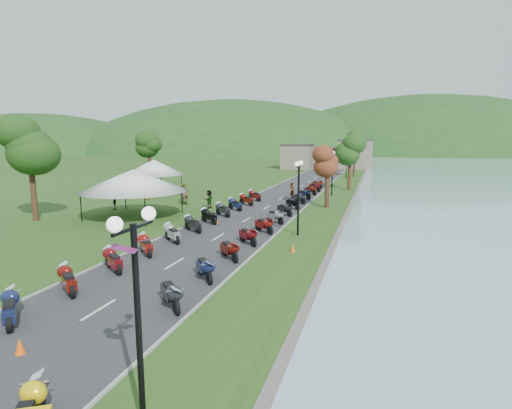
% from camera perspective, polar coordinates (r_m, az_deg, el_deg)
% --- Properties ---
extents(ground, '(400.00, 400.00, 0.00)m').
position_cam_1_polar(ground, '(14.46, -31.97, -19.00)').
color(ground, '#325A1E').
rests_on(ground, ground).
extents(road, '(7.00, 120.00, 0.02)m').
position_cam_1_polar(road, '(49.54, 5.26, 1.85)').
color(road, '#343436').
rests_on(road, ground).
extents(hills_backdrop, '(360.00, 120.00, 76.00)m').
position_cam_1_polar(hills_backdrop, '(208.41, 14.47, 7.38)').
color(hills_backdrop, '#285621').
rests_on(hills_backdrop, ground).
extents(far_building, '(18.00, 16.00, 5.00)m').
position_cam_1_polar(far_building, '(93.93, 9.80, 6.87)').
color(far_building, gray).
rests_on(far_building, ground).
extents(moto_row_left, '(2.60, 34.94, 1.10)m').
position_cam_1_polar(moto_row_left, '(27.24, -10.45, -3.41)').
color(moto_row_left, '#331411').
rests_on(moto_row_left, ground).
extents(moto_row_right, '(2.60, 41.78, 1.10)m').
position_cam_1_polar(moto_row_right, '(34.20, 4.05, -0.65)').
color(moto_row_right, '#331411').
rests_on(moto_row_right, ground).
extents(streetlamp_near, '(1.40, 1.40, 5.00)m').
position_cam_1_polar(streetlamp_near, '(9.43, -16.44, -16.40)').
color(streetlamp_near, black).
rests_on(streetlamp_near, ground).
extents(vendor_tent_main, '(5.78, 5.78, 4.00)m').
position_cam_1_polar(vendor_tent_main, '(34.61, -17.06, 1.50)').
color(vendor_tent_main, white).
rests_on(vendor_tent_main, ground).
extents(vendor_tent_side, '(4.77, 4.77, 4.00)m').
position_cam_1_polar(vendor_tent_side, '(49.68, -14.35, 3.93)').
color(vendor_tent_side, white).
rests_on(vendor_tent_side, ground).
extents(tree_park_left, '(3.59, 3.59, 9.99)m').
position_cam_1_polar(tree_park_left, '(36.06, -29.54, 5.78)').
color(tree_park_left, '#255018').
rests_on(tree_park_left, ground).
extents(tree_lakeside, '(2.36, 2.36, 6.54)m').
position_cam_1_polar(tree_lakeside, '(38.19, 10.19, 4.40)').
color(tree_lakeside, '#255018').
rests_on(tree_lakeside, ground).
extents(pedestrian_a, '(0.86, 0.83, 1.90)m').
position_cam_1_polar(pedestrian_a, '(41.09, -10.14, 0.15)').
color(pedestrian_a, slate).
rests_on(pedestrian_a, ground).
extents(pedestrian_b, '(0.88, 0.55, 1.71)m').
position_cam_1_polar(pedestrian_b, '(40.64, -10.22, 0.05)').
color(pedestrian_b, slate).
rests_on(pedestrian_b, ground).
extents(pedestrian_c, '(0.99, 1.05, 1.59)m').
position_cam_1_polar(pedestrian_c, '(39.28, -19.58, -0.68)').
color(pedestrian_c, slate).
rests_on(pedestrian_c, ground).
extents(traffic_cone_near, '(0.33, 0.33, 0.52)m').
position_cam_1_polar(traffic_cone_near, '(14.83, -30.67, -17.05)').
color(traffic_cone_near, '#F2590C').
rests_on(traffic_cone_near, ground).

